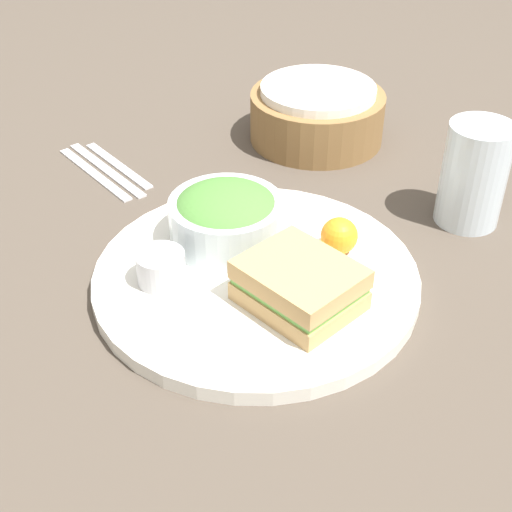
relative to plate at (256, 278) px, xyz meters
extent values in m
plane|color=#4C4238|center=(0.00, 0.00, -0.01)|extent=(4.00, 4.00, 0.00)
cylinder|color=white|center=(0.00, 0.00, 0.00)|extent=(0.34, 0.34, 0.02)
cube|color=tan|center=(0.06, -0.01, 0.02)|extent=(0.12, 0.10, 0.02)
cube|color=#6BB24C|center=(0.06, -0.01, 0.03)|extent=(0.11, 0.10, 0.01)
cube|color=tan|center=(0.06, -0.01, 0.04)|extent=(0.12, 0.10, 0.02)
cylinder|color=silver|center=(-0.06, 0.02, 0.03)|extent=(0.12, 0.12, 0.05)
ellipsoid|color=#4C8438|center=(-0.06, 0.02, 0.05)|extent=(0.11, 0.11, 0.04)
cylinder|color=#B7B7BC|center=(-0.06, -0.07, 0.02)|extent=(0.05, 0.05, 0.03)
sphere|color=orange|center=(0.04, 0.08, 0.03)|extent=(0.04, 0.04, 0.04)
cylinder|color=silver|center=(0.11, 0.25, 0.05)|extent=(0.07, 0.07, 0.12)
cylinder|color=olive|center=(-0.15, 0.31, 0.03)|extent=(0.19, 0.19, 0.07)
cylinder|color=white|center=(-0.15, 0.31, 0.07)|extent=(0.16, 0.16, 0.01)
cube|color=silver|center=(-0.31, 0.04, -0.01)|extent=(0.17, 0.04, 0.01)
cube|color=silver|center=(-0.31, 0.06, -0.01)|extent=(0.18, 0.04, 0.01)
cube|color=silver|center=(-0.30, 0.07, -0.01)|extent=(0.15, 0.04, 0.01)
camera|label=1|loc=(0.38, -0.45, 0.46)|focal=50.00mm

